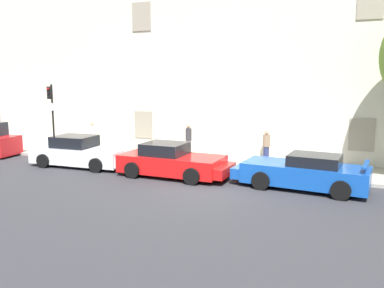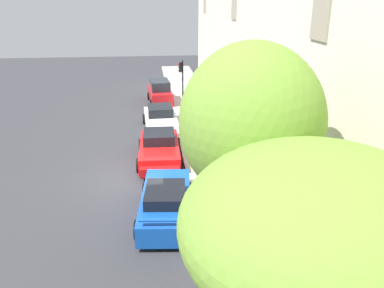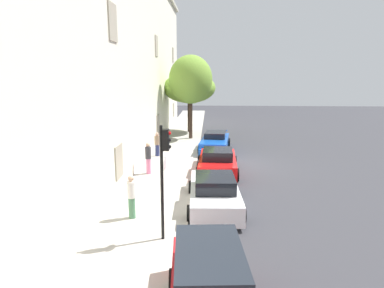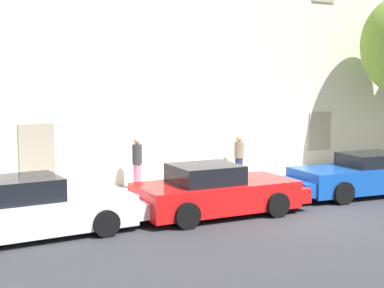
% 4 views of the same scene
% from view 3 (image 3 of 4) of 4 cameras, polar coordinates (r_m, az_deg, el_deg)
% --- Properties ---
extents(ground_plane, '(80.00, 80.00, 0.00)m').
position_cam_3_polar(ground_plane, '(20.46, 7.58, -3.52)').
color(ground_plane, '#333338').
extents(sidewalk, '(60.00, 3.27, 0.14)m').
position_cam_3_polar(sidewalk, '(20.51, -3.69, -3.19)').
color(sidewalk, '#A8A399').
rests_on(sidewalk, ground).
extents(building_facade, '(42.36, 4.64, 12.79)m').
position_cam_3_polar(building_facade, '(20.63, -14.55, 14.33)').
color(building_facade, beige).
rests_on(building_facade, ground).
extents(sportscar_red_lead, '(5.11, 2.29, 1.44)m').
position_cam_3_polar(sportscar_red_lead, '(13.93, 3.78, -8.12)').
color(sportscar_red_lead, white).
rests_on(sportscar_red_lead, ground).
extents(sportscar_yellow_flank, '(4.84, 2.30, 1.42)m').
position_cam_3_polar(sportscar_yellow_flank, '(18.60, 4.39, -3.02)').
color(sportscar_yellow_flank, red).
rests_on(sportscar_yellow_flank, ground).
extents(sportscar_white_middle, '(5.13, 2.37, 1.34)m').
position_cam_3_polar(sportscar_white_middle, '(23.64, 3.91, 0.14)').
color(sportscar_white_middle, '#144CB2').
rests_on(sportscar_white_middle, ground).
extents(tree_near_kerb, '(4.81, 4.81, 5.45)m').
position_cam_3_polar(tree_near_kerb, '(30.89, -0.49, 9.58)').
color(tree_near_kerb, '#38281E').
rests_on(tree_near_kerb, sidewalk).
extents(tree_midblock, '(3.53, 3.53, 6.81)m').
position_cam_3_polar(tree_midblock, '(27.49, -0.24, 10.95)').
color(tree_midblock, '#38281E').
rests_on(tree_midblock, sidewalk).
extents(traffic_light, '(0.44, 0.36, 3.71)m').
position_cam_3_polar(traffic_light, '(10.33, -4.81, -3.28)').
color(traffic_light, black).
rests_on(traffic_light, sidewalk).
extents(pedestrian_admiring, '(0.44, 0.44, 1.55)m').
position_cam_3_polar(pedestrian_admiring, '(21.82, -5.97, -0.00)').
color(pedestrian_admiring, navy).
rests_on(pedestrian_admiring, sidewalk).
extents(pedestrian_strolling, '(0.44, 0.44, 1.63)m').
position_cam_3_polar(pedestrian_strolling, '(12.55, -10.32, -8.78)').
color(pedestrian_strolling, '#4C7F59').
rests_on(pedestrian_strolling, sidewalk).
extents(pedestrian_bystander, '(0.39, 0.39, 1.70)m').
position_cam_3_polar(pedestrian_bystander, '(17.91, -7.49, -2.34)').
color(pedestrian_bystander, pink).
rests_on(pedestrian_bystander, sidewalk).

